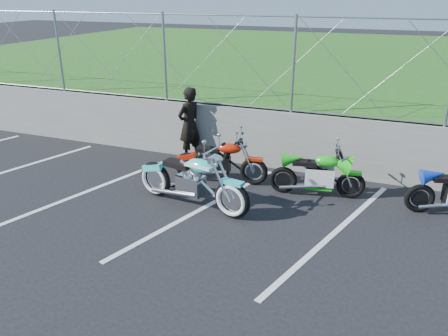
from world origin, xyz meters
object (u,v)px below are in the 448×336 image
at_px(person_standing, 189,125).
at_px(sportbike_green, 318,176).
at_px(cruiser_turquoise, 193,182).
at_px(naked_orange, 222,163).

bearing_deg(person_standing, sportbike_green, 96.76).
distance_m(sportbike_green, person_standing, 3.30).
xyz_separation_m(cruiser_turquoise, naked_orange, (0.07, 1.26, -0.06)).
distance_m(cruiser_turquoise, naked_orange, 1.26).
xyz_separation_m(cruiser_turquoise, sportbike_green, (2.06, 1.30, -0.07)).
relative_size(cruiser_turquoise, person_standing, 1.39).
xyz_separation_m(sportbike_green, person_standing, (-3.15, 0.87, 0.46)).
relative_size(cruiser_turquoise, naked_orange, 1.21).
bearing_deg(sportbike_green, naked_orange, 171.59).
height_order(cruiser_turquoise, sportbike_green, cruiser_turquoise).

